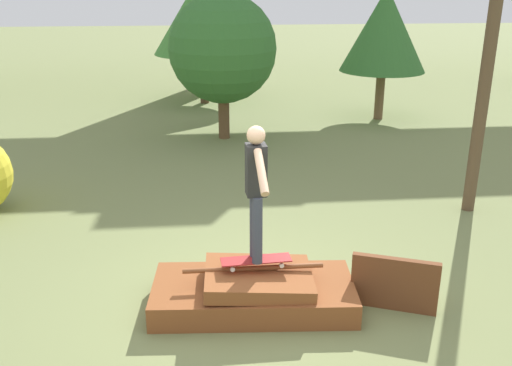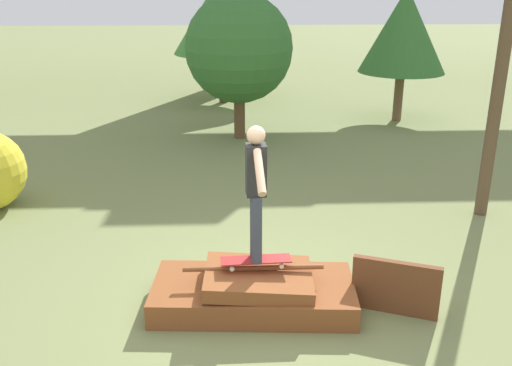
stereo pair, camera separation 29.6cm
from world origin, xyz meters
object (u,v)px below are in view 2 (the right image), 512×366
at_px(skater, 256,185).
at_px(tree_behind_right, 222,14).
at_px(tree_mid_back, 404,31).
at_px(skateboard, 256,260).
at_px(tree_behind_left, 239,49).

distance_m(skater, tree_behind_right, 11.61).
bearing_deg(tree_mid_back, skater, -114.97).
xyz_separation_m(skateboard, tree_mid_back, (4.21, 9.05, 1.76)).
relative_size(skateboard, tree_behind_left, 0.25).
xyz_separation_m(tree_behind_left, tree_behind_right, (-0.44, 4.06, 0.51)).
relative_size(skateboard, skater, 0.52).
height_order(skater, tree_behind_left, tree_behind_left).
height_order(skateboard, tree_behind_left, tree_behind_left).
xyz_separation_m(skateboard, skater, (0.00, 0.00, 0.93)).
distance_m(skater, tree_mid_back, 10.02).
bearing_deg(skateboard, tree_behind_right, 92.53).
relative_size(skater, tree_mid_back, 0.46).
distance_m(skateboard, skater, 0.93).
bearing_deg(skateboard, skater, 90.00).
distance_m(skateboard, tree_behind_right, 11.73).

